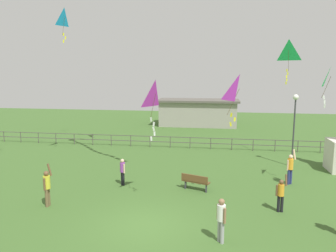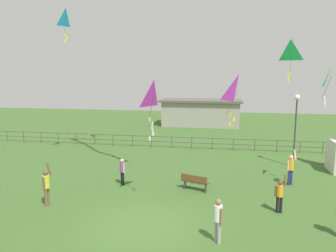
{
  "view_description": "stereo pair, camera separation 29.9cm",
  "coord_description": "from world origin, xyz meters",
  "px_view_note": "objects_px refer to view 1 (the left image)",
  "views": [
    {
      "loc": [
        2.87,
        -12.11,
        6.14
      ],
      "look_at": [
        -0.02,
        6.07,
        3.14
      ],
      "focal_mm": 34.8,
      "sensor_mm": 36.0,
      "label": 1
    },
    {
      "loc": [
        3.16,
        -12.06,
        6.14
      ],
      "look_at": [
        -0.02,
        6.07,
        3.14
      ],
      "focal_mm": 34.8,
      "sensor_mm": 36.0,
      "label": 2
    }
  ],
  "objects_px": {
    "lamppost": "(295,115)",
    "person_0": "(221,217)",
    "kite_3": "(155,96)",
    "kite_7": "(288,51)",
    "park_bench": "(195,182)",
    "kite_6": "(331,77)",
    "person_5": "(290,167)",
    "person_3": "(47,186)",
    "person_2": "(123,170)",
    "person_4": "(281,193)",
    "kite_0": "(239,90)",
    "kite_5": "(65,18)"
  },
  "relations": [
    {
      "from": "lamppost",
      "to": "person_5",
      "type": "distance_m",
      "value": 4.52
    },
    {
      "from": "person_4",
      "to": "person_5",
      "type": "xyz_separation_m",
      "value": [
        1.18,
        3.91,
        0.12
      ]
    },
    {
      "from": "kite_3",
      "to": "kite_7",
      "type": "height_order",
      "value": "kite_7"
    },
    {
      "from": "kite_0",
      "to": "person_0",
      "type": "bearing_deg",
      "value": -99.37
    },
    {
      "from": "lamppost",
      "to": "person_0",
      "type": "height_order",
      "value": "lamppost"
    },
    {
      "from": "person_4",
      "to": "kite_0",
      "type": "relative_size",
      "value": 0.73
    },
    {
      "from": "person_5",
      "to": "lamppost",
      "type": "bearing_deg",
      "value": 76.66
    },
    {
      "from": "person_2",
      "to": "person_5",
      "type": "relative_size",
      "value": 0.75
    },
    {
      "from": "person_5",
      "to": "kite_3",
      "type": "relative_size",
      "value": 0.72
    },
    {
      "from": "person_4",
      "to": "kite_5",
      "type": "height_order",
      "value": "kite_5"
    },
    {
      "from": "park_bench",
      "to": "kite_7",
      "type": "relative_size",
      "value": 0.5
    },
    {
      "from": "person_4",
      "to": "kite_5",
      "type": "relative_size",
      "value": 0.79
    },
    {
      "from": "person_5",
      "to": "kite_0",
      "type": "xyz_separation_m",
      "value": [
        -3.07,
        -2.58,
        4.36
      ]
    },
    {
      "from": "park_bench",
      "to": "person_2",
      "type": "xyz_separation_m",
      "value": [
        -4.02,
        0.13,
        0.39
      ]
    },
    {
      "from": "lamppost",
      "to": "park_bench",
      "type": "distance_m",
      "value": 8.63
    },
    {
      "from": "kite_3",
      "to": "kite_6",
      "type": "bearing_deg",
      "value": 21.42
    },
    {
      "from": "person_0",
      "to": "person_2",
      "type": "xyz_separation_m",
      "value": [
        -5.35,
        5.4,
        -0.11
      ]
    },
    {
      "from": "lamppost",
      "to": "person_4",
      "type": "xyz_separation_m",
      "value": [
        -2.05,
        -7.61,
        -2.56
      ]
    },
    {
      "from": "kite_6",
      "to": "kite_7",
      "type": "height_order",
      "value": "kite_7"
    },
    {
      "from": "kite_5",
      "to": "kite_7",
      "type": "distance_m",
      "value": 15.27
    },
    {
      "from": "person_5",
      "to": "kite_3",
      "type": "height_order",
      "value": "kite_3"
    },
    {
      "from": "kite_6",
      "to": "kite_7",
      "type": "distance_m",
      "value": 6.88
    },
    {
      "from": "person_0",
      "to": "person_3",
      "type": "relative_size",
      "value": 0.84
    },
    {
      "from": "kite_5",
      "to": "kite_6",
      "type": "relative_size",
      "value": 1.03
    },
    {
      "from": "park_bench",
      "to": "kite_0",
      "type": "height_order",
      "value": "kite_0"
    },
    {
      "from": "person_5",
      "to": "kite_3",
      "type": "xyz_separation_m",
      "value": [
        -6.79,
        -4.07,
        4.14
      ]
    },
    {
      "from": "kite_0",
      "to": "kite_6",
      "type": "distance_m",
      "value": 4.91
    },
    {
      "from": "lamppost",
      "to": "kite_5",
      "type": "distance_m",
      "value": 16.29
    },
    {
      "from": "park_bench",
      "to": "kite_0",
      "type": "bearing_deg",
      "value": -22.05
    },
    {
      "from": "person_5",
      "to": "person_0",
      "type": "bearing_deg",
      "value": -118.47
    },
    {
      "from": "lamppost",
      "to": "person_2",
      "type": "height_order",
      "value": "lamppost"
    },
    {
      "from": "person_3",
      "to": "person_5",
      "type": "relative_size",
      "value": 1.0
    },
    {
      "from": "person_5",
      "to": "kite_3",
      "type": "distance_m",
      "value": 8.93
    },
    {
      "from": "person_4",
      "to": "person_5",
      "type": "distance_m",
      "value": 4.09
    },
    {
      "from": "person_0",
      "to": "person_2",
      "type": "height_order",
      "value": "person_0"
    },
    {
      "from": "person_0",
      "to": "kite_3",
      "type": "xyz_separation_m",
      "value": [
        -2.99,
        2.94,
        4.17
      ]
    },
    {
      "from": "person_2",
      "to": "person_5",
      "type": "height_order",
      "value": "person_5"
    },
    {
      "from": "person_0",
      "to": "person_4",
      "type": "distance_m",
      "value": 4.06
    },
    {
      "from": "lamppost",
      "to": "kite_3",
      "type": "distance_m",
      "value": 11.04
    },
    {
      "from": "kite_3",
      "to": "kite_5",
      "type": "height_order",
      "value": "kite_5"
    },
    {
      "from": "person_5",
      "to": "kite_6",
      "type": "relative_size",
      "value": 0.92
    },
    {
      "from": "kite_3",
      "to": "person_2",
      "type": "bearing_deg",
      "value": 133.87
    },
    {
      "from": "lamppost",
      "to": "park_bench",
      "type": "height_order",
      "value": "lamppost"
    },
    {
      "from": "kite_6",
      "to": "person_5",
      "type": "bearing_deg",
      "value": 150.8
    },
    {
      "from": "person_4",
      "to": "kite_7",
      "type": "height_order",
      "value": "kite_7"
    },
    {
      "from": "lamppost",
      "to": "kite_3",
      "type": "bearing_deg",
      "value": -134.63
    },
    {
      "from": "lamppost",
      "to": "person_5",
      "type": "relative_size",
      "value": 2.41
    },
    {
      "from": "kite_7",
      "to": "kite_3",
      "type": "bearing_deg",
      "value": -127.08
    },
    {
      "from": "person_0",
      "to": "person_2",
      "type": "distance_m",
      "value": 7.6
    },
    {
      "from": "person_2",
      "to": "kite_7",
      "type": "relative_size",
      "value": 0.48
    }
  ]
}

